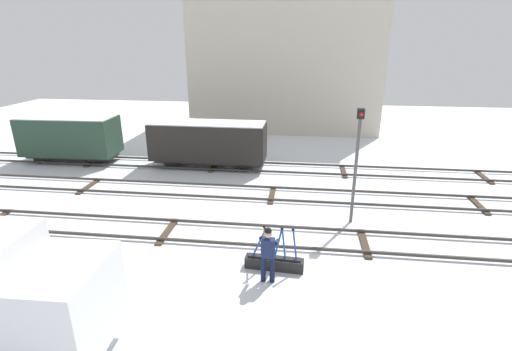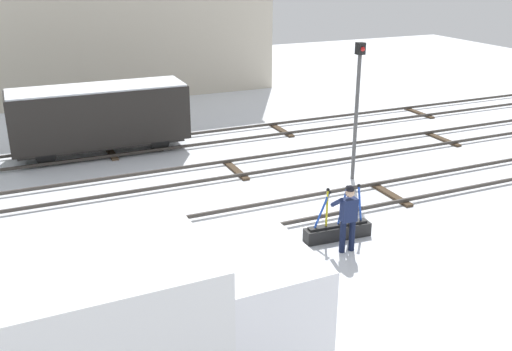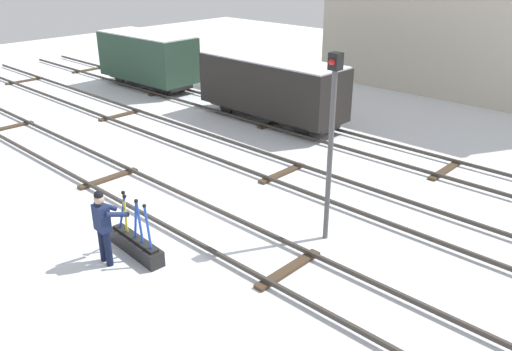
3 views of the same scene
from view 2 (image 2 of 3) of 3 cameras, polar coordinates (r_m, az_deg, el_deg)
name	(u,v)px [view 2 (image 2 of 3)]	position (r m, az deg, el deg)	size (l,w,h in m)	color
ground_plane	(287,215)	(16.50, 3.02, -3.87)	(60.00, 60.00, 0.00)	silver
track_main_line	(287,211)	(16.46, 3.02, -3.53)	(44.00, 1.94, 0.18)	#38332D
track_siding_near	(236,168)	(19.73, -2.01, 0.73)	(44.00, 1.94, 0.18)	#38332D
track_siding_far	(201,139)	(23.01, -5.41, 3.59)	(44.00, 1.94, 0.18)	#38332D
switch_lever_frame	(338,230)	(15.20, 7.98, -5.26)	(1.82, 0.47, 1.45)	black
rail_worker	(348,214)	(14.33, 8.99, -3.75)	(0.56, 0.66, 1.75)	#111831
delivery_truck	(112,336)	(9.13, -13.86, -14.95)	(6.25, 2.60, 2.90)	silver
signal_post	(357,99)	(18.58, 9.86, 7.35)	(0.24, 0.32, 4.40)	#4C4C4C
freight_car_near_switch	(100,116)	(21.82, -15.03, 5.63)	(6.23, 2.00, 2.50)	#2D2B28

